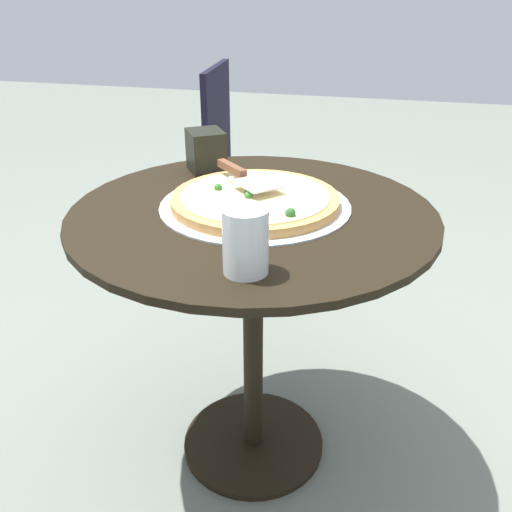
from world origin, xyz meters
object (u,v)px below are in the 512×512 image
pizza_server (243,175)px  pizza_on_tray (256,201)px  patio_chair_far (245,159)px  napkin_dispenser (206,151)px  drinking_cup (246,241)px  patio_table (253,271)px

pizza_server → pizza_on_tray: bearing=-141.3°
pizza_on_tray → patio_chair_far: patio_chair_far is taller
pizza_on_tray → patio_chair_far: bearing=16.5°
napkin_dispenser → drinking_cup: bearing=171.9°
drinking_cup → pizza_on_tray: bearing=10.7°
patio_table → drinking_cup: drinking_cup is taller
patio_table → pizza_server: bearing=29.2°
pizza_on_tray → pizza_server: size_ratio=2.32×
patio_table → napkin_dispenser: 0.37m
pizza_server → patio_chair_far: size_ratio=0.21×
pizza_server → patio_chair_far: patio_chair_far is taller
pizza_on_tray → pizza_server: pizza_server is taller
pizza_on_tray → napkin_dispenser: (0.21, 0.19, 0.04)m
pizza_server → drinking_cup: (-0.36, -0.10, 0.01)m
pizza_on_tray → pizza_server: (0.06, 0.05, 0.04)m
pizza_on_tray → drinking_cup: bearing=-169.3°
patio_table → drinking_cup: bearing=-168.2°
patio_table → napkin_dispenser: bearing=38.4°
pizza_on_tray → drinking_cup: size_ratio=3.63×
drinking_cup → patio_chair_far: 1.34m
patio_table → pizza_server: (0.08, 0.04, 0.21)m
patio_table → drinking_cup: size_ratio=6.90×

